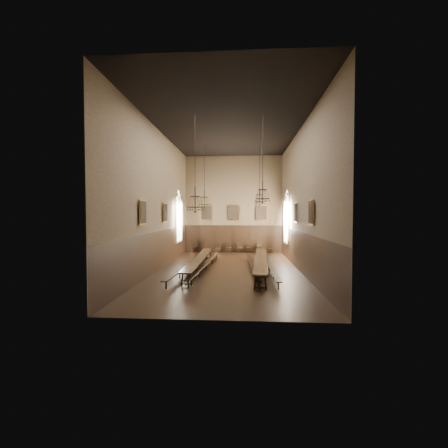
# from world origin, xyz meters

# --- Properties ---
(floor) EXTENTS (9.00, 18.00, 0.02)m
(floor) POSITION_xyz_m (0.00, 0.00, -0.01)
(floor) COLOR black
(floor) RESTS_ON ground
(ceiling) EXTENTS (9.00, 18.00, 0.02)m
(ceiling) POSITION_xyz_m (0.00, 0.00, 9.01)
(ceiling) COLOR black
(ceiling) RESTS_ON ground
(wall_back) EXTENTS (9.00, 0.02, 9.00)m
(wall_back) POSITION_xyz_m (0.00, 9.01, 4.50)
(wall_back) COLOR #78604A
(wall_back) RESTS_ON ground
(wall_front) EXTENTS (9.00, 0.02, 9.00)m
(wall_front) POSITION_xyz_m (0.00, -9.01, 4.50)
(wall_front) COLOR #78604A
(wall_front) RESTS_ON ground
(wall_left) EXTENTS (0.02, 18.00, 9.00)m
(wall_left) POSITION_xyz_m (-4.51, 0.00, 4.50)
(wall_left) COLOR #78604A
(wall_left) RESTS_ON ground
(wall_right) EXTENTS (0.02, 18.00, 9.00)m
(wall_right) POSITION_xyz_m (4.51, 0.00, 4.50)
(wall_right) COLOR #78604A
(wall_right) RESTS_ON ground
(wainscot_panelling) EXTENTS (9.00, 18.00, 2.50)m
(wainscot_panelling) POSITION_xyz_m (0.00, 0.00, 1.25)
(wainscot_panelling) COLOR black
(wainscot_panelling) RESTS_ON floor
(table_left) EXTENTS (0.70, 9.93, 0.77)m
(table_left) POSITION_xyz_m (-1.89, 0.13, 0.39)
(table_left) COLOR black
(table_left) RESTS_ON floor
(table_right) EXTENTS (1.43, 10.78, 0.84)m
(table_right) POSITION_xyz_m (2.05, -0.06, 0.42)
(table_right) COLOR black
(table_right) RESTS_ON floor
(bench_left_outer) EXTENTS (0.96, 10.51, 0.47)m
(bench_left_outer) POSITION_xyz_m (-2.47, -0.10, 0.30)
(bench_left_outer) COLOR black
(bench_left_outer) RESTS_ON floor
(bench_left_inner) EXTENTS (0.89, 10.35, 0.47)m
(bench_left_inner) POSITION_xyz_m (-1.48, 0.08, 0.30)
(bench_left_inner) COLOR black
(bench_left_inner) RESTS_ON floor
(bench_right_inner) EXTENTS (0.63, 9.56, 0.43)m
(bench_right_inner) POSITION_xyz_m (1.52, -0.20, 0.27)
(bench_right_inner) COLOR black
(bench_right_inner) RESTS_ON floor
(bench_right_outer) EXTENTS (0.32, 10.19, 0.46)m
(bench_right_outer) POSITION_xyz_m (2.60, 0.01, 0.29)
(bench_right_outer) COLOR black
(bench_right_outer) RESTS_ON floor
(chair_0) EXTENTS (0.52, 0.52, 1.04)m
(chair_0) POSITION_xyz_m (-3.59, 8.60, 0.31)
(chair_0) COLOR black
(chair_0) RESTS_ON floor
(chair_1) EXTENTS (0.52, 0.52, 0.95)m
(chair_1) POSITION_xyz_m (-2.54, 8.61, 0.29)
(chair_1) COLOR black
(chair_1) RESTS_ON floor
(chair_2) EXTENTS (0.44, 0.44, 0.87)m
(chair_2) POSITION_xyz_m (-1.39, 8.60, 0.26)
(chair_2) COLOR black
(chair_2) RESTS_ON floor
(chair_3) EXTENTS (0.46, 0.46, 0.99)m
(chair_3) POSITION_xyz_m (-0.41, 8.55, 0.30)
(chair_3) COLOR black
(chair_3) RESTS_ON floor
(chair_4) EXTENTS (0.45, 0.45, 0.95)m
(chair_4) POSITION_xyz_m (0.57, 8.54, 0.29)
(chair_4) COLOR black
(chair_4) RESTS_ON floor
(chair_5) EXTENTS (0.45, 0.45, 1.01)m
(chair_5) POSITION_xyz_m (1.49, 8.61, 0.31)
(chair_5) COLOR black
(chair_5) RESTS_ON floor
(chair_6) EXTENTS (0.55, 0.55, 1.01)m
(chair_6) POSITION_xyz_m (2.45, 8.54, 0.30)
(chair_6) COLOR black
(chair_6) RESTS_ON floor
(chair_7) EXTENTS (0.44, 0.44, 0.87)m
(chair_7) POSITION_xyz_m (3.44, 8.60, 0.26)
(chair_7) COLOR black
(chair_7) RESTS_ON floor
(chandelier_back_left) EXTENTS (0.87, 0.87, 4.89)m
(chandelier_back_left) POSITION_xyz_m (-1.90, 2.60, 4.58)
(chandelier_back_left) COLOR black
(chandelier_back_left) RESTS_ON ceiling
(chandelier_back_right) EXTENTS (0.81, 0.81, 4.65)m
(chandelier_back_right) POSITION_xyz_m (2.09, 2.96, 4.81)
(chandelier_back_right) COLOR black
(chandelier_back_right) RESTS_ON ceiling
(chandelier_front_left) EXTENTS (0.92, 0.92, 5.18)m
(chandelier_front_left) POSITION_xyz_m (-1.72, -2.68, 4.30)
(chandelier_front_left) COLOR black
(chandelier_front_left) RESTS_ON ceiling
(chandelier_front_right) EXTENTS (0.78, 0.78, 4.69)m
(chandelier_front_right) POSITION_xyz_m (1.99, -2.30, 4.79)
(chandelier_front_right) COLOR black
(chandelier_front_right) RESTS_ON ceiling
(portrait_back_0) EXTENTS (1.10, 0.12, 1.40)m
(portrait_back_0) POSITION_xyz_m (-2.60, 8.88, 3.70)
(portrait_back_0) COLOR #B27B2A
(portrait_back_0) RESTS_ON wall_back
(portrait_back_1) EXTENTS (1.10, 0.12, 1.40)m
(portrait_back_1) POSITION_xyz_m (0.00, 8.88, 3.70)
(portrait_back_1) COLOR #B27B2A
(portrait_back_1) RESTS_ON wall_back
(portrait_back_2) EXTENTS (1.10, 0.12, 1.40)m
(portrait_back_2) POSITION_xyz_m (2.60, 8.88, 3.70)
(portrait_back_2) COLOR #B27B2A
(portrait_back_2) RESTS_ON wall_back
(portrait_left_0) EXTENTS (0.12, 1.00, 1.30)m
(portrait_left_0) POSITION_xyz_m (-4.38, 1.00, 3.70)
(portrait_left_0) COLOR #B27B2A
(portrait_left_0) RESTS_ON wall_left
(portrait_left_1) EXTENTS (0.12, 1.00, 1.30)m
(portrait_left_1) POSITION_xyz_m (-4.38, -3.50, 3.70)
(portrait_left_1) COLOR #B27B2A
(portrait_left_1) RESTS_ON wall_left
(portrait_right_0) EXTENTS (0.12, 1.00, 1.30)m
(portrait_right_0) POSITION_xyz_m (4.38, 1.00, 3.70)
(portrait_right_0) COLOR #B27B2A
(portrait_right_0) RESTS_ON wall_right
(portrait_right_1) EXTENTS (0.12, 1.00, 1.30)m
(portrait_right_1) POSITION_xyz_m (4.38, -3.50, 3.70)
(portrait_right_1) COLOR #B27B2A
(portrait_right_1) RESTS_ON wall_right
(window_right) EXTENTS (0.20, 2.20, 4.60)m
(window_right) POSITION_xyz_m (4.43, 5.50, 3.40)
(window_right) COLOR white
(window_right) RESTS_ON wall_right
(window_left) EXTENTS (0.20, 2.20, 4.60)m
(window_left) POSITION_xyz_m (-4.43, 5.50, 3.40)
(window_left) COLOR white
(window_left) RESTS_ON wall_left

